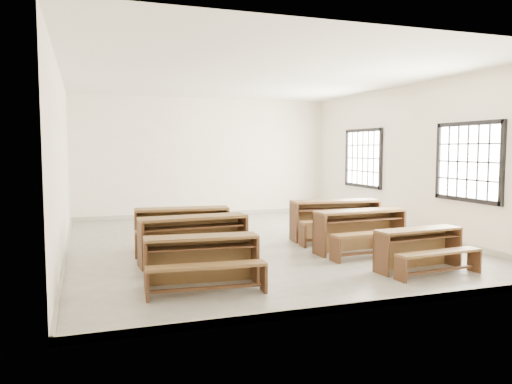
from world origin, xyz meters
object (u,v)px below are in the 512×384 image
object	(u,v)px
desk_set_0	(202,258)
desk_set_5	(336,217)
desk_set_2	(182,225)
desk_set_1	(195,237)
desk_set_3	(420,246)
desk_set_4	(362,228)

from	to	relation	value
desk_set_0	desk_set_5	size ratio (longest dim) A/B	0.84
desk_set_2	desk_set_1	bearing A→B (deg)	-86.57
desk_set_3	desk_set_5	world-z (taller)	desk_set_5
desk_set_0	desk_set_5	bearing A→B (deg)	41.10
desk_set_3	desk_set_0	bearing A→B (deg)	172.00
desk_set_3	desk_set_5	distance (m)	2.66
desk_set_2	desk_set_5	distance (m)	3.10
desk_set_1	desk_set_3	size ratio (longest dim) A/B	1.20
desk_set_2	desk_set_3	xyz separation A→B (m)	(3.10, -2.73, -0.07)
desk_set_0	desk_set_5	distance (m)	4.12
desk_set_1	desk_set_3	distance (m)	3.48
desk_set_1	desk_set_5	distance (m)	3.35
desk_set_2	desk_set_3	distance (m)	4.13
desk_set_2	desk_set_5	xyz separation A→B (m)	(3.10, -0.07, 0.03)
desk_set_0	desk_set_4	world-z (taller)	desk_set_4
desk_set_4	desk_set_5	xyz separation A→B (m)	(0.16, 1.24, 0.03)
desk_set_0	desk_set_3	size ratio (longest dim) A/B	1.07
desk_set_0	desk_set_2	distance (m)	2.54
desk_set_0	desk_set_1	world-z (taller)	desk_set_1
desk_set_1	desk_set_0	bearing A→B (deg)	-101.02
desk_set_1	desk_set_3	world-z (taller)	desk_set_1
desk_set_3	desk_set_4	distance (m)	1.43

